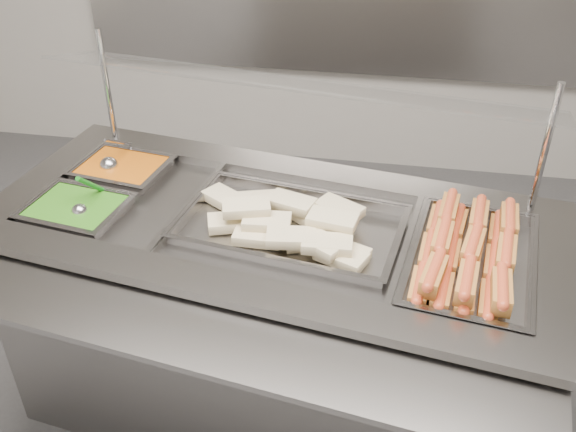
% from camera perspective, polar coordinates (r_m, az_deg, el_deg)
% --- Properties ---
extents(steam_counter, '(1.89, 1.06, 0.86)m').
position_cam_1_polar(steam_counter, '(2.23, -1.17, -9.43)').
color(steam_counter, slate).
rests_on(steam_counter, ground).
extents(tray_rail, '(1.73, 0.61, 0.05)m').
position_cam_1_polar(tray_rail, '(1.65, -7.20, -10.61)').
color(tray_rail, gray).
rests_on(tray_rail, steam_counter).
extents(sneeze_guard, '(1.60, 0.52, 0.42)m').
position_cam_1_polar(sneeze_guard, '(1.97, 0.67, 11.36)').
color(sneeze_guard, silver).
rests_on(sneeze_guard, steam_counter).
extents(pan_hotdogs, '(0.40, 0.57, 0.10)m').
position_cam_1_polar(pan_hotdogs, '(1.90, 15.85, -4.50)').
color(pan_hotdogs, gray).
rests_on(pan_hotdogs, steam_counter).
extents(pan_wraps, '(0.70, 0.48, 0.07)m').
position_cam_1_polar(pan_wraps, '(1.96, 0.26, -1.18)').
color(pan_wraps, gray).
rests_on(pan_wraps, steam_counter).
extents(pan_beans, '(0.32, 0.27, 0.10)m').
position_cam_1_polar(pan_beans, '(2.34, -14.43, 3.50)').
color(pan_beans, gray).
rests_on(pan_beans, steam_counter).
extents(pan_peas, '(0.32, 0.27, 0.10)m').
position_cam_1_polar(pan_peas, '(2.15, -18.19, -0.07)').
color(pan_peas, gray).
rests_on(pan_peas, steam_counter).
extents(hotdogs_in_buns, '(0.32, 0.52, 0.11)m').
position_cam_1_polar(hotdogs_in_buns, '(1.87, 15.54, -3.19)').
color(hotdogs_in_buns, '#A55B22').
rests_on(hotdogs_in_buns, pan_hotdogs).
extents(tortilla_wraps, '(0.57, 0.38, 0.09)m').
position_cam_1_polar(tortilla_wraps, '(1.92, 0.33, -0.77)').
color(tortilla_wraps, '#C8B886').
rests_on(tortilla_wraps, pan_wraps).
extents(ladle, '(0.07, 0.19, 0.14)m').
position_cam_1_polar(ladle, '(2.33, -15.56, 4.43)').
color(ladle, silver).
rests_on(ladle, pan_beans).
extents(serving_spoon, '(0.06, 0.16, 0.14)m').
position_cam_1_polar(serving_spoon, '(2.11, -17.85, 0.79)').
color(serving_spoon, silver).
rests_on(serving_spoon, pan_peas).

